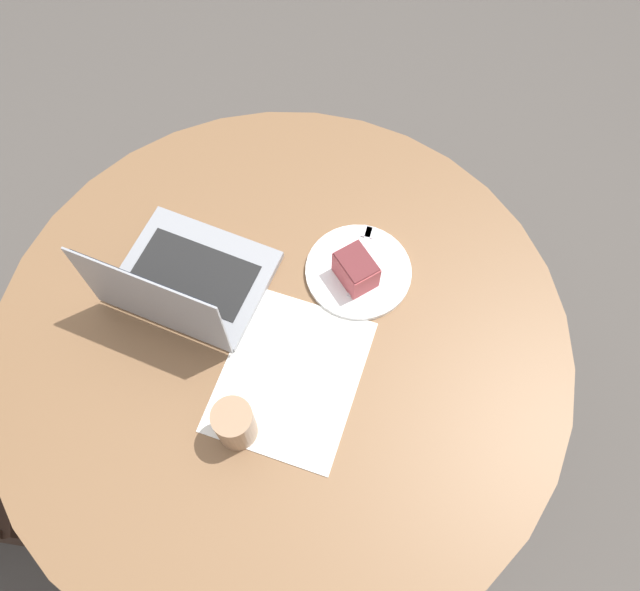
{
  "coord_description": "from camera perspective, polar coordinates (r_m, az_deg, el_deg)",
  "views": [
    {
      "loc": [
        -0.45,
        -0.13,
        1.88
      ],
      "look_at": [
        0.08,
        -0.07,
        0.77
      ],
      "focal_mm": 35.0,
      "sensor_mm": 36.0,
      "label": 1
    }
  ],
  "objects": [
    {
      "name": "ground_plane",
      "position": [
        1.94,
        -2.41,
        -11.8
      ],
      "size": [
        12.0,
        12.0,
        0.0
      ],
      "primitive_type": "plane",
      "color": "#4C4742"
    },
    {
      "name": "dining_table",
      "position": [
        1.36,
        -3.39,
        -5.65
      ],
      "size": [
        1.16,
        1.16,
        0.73
      ],
      "color": "brown",
      "rests_on": "ground_plane"
    },
    {
      "name": "paper_document",
      "position": [
        1.21,
        -2.71,
        -7.33
      ],
      "size": [
        0.36,
        0.32,
        0.0
      ],
      "rotation": [
        0.0,
        0.0,
        -0.21
      ],
      "color": "white",
      "rests_on": "dining_table"
    },
    {
      "name": "plate",
      "position": [
        1.3,
        3.52,
        2.22
      ],
      "size": [
        0.22,
        0.22,
        0.01
      ],
      "color": "white",
      "rests_on": "dining_table"
    },
    {
      "name": "cake_slice",
      "position": [
        1.26,
        3.3,
        2.39
      ],
      "size": [
        0.1,
        0.1,
        0.07
      ],
      "rotation": [
        0.0,
        0.0,
        3.81
      ],
      "color": "#B74C51",
      "rests_on": "plate"
    },
    {
      "name": "fork",
      "position": [
        1.31,
        3.9,
        3.89
      ],
      "size": [
        0.17,
        0.05,
        0.0
      ],
      "rotation": [
        0.0,
        0.0,
        6.13
      ],
      "color": "silver",
      "rests_on": "plate"
    },
    {
      "name": "coffee_glass",
      "position": [
        1.14,
        -7.78,
        -11.56
      ],
      "size": [
        0.07,
        0.07,
        0.11
      ],
      "color": "#997556",
      "rests_on": "dining_table"
    },
    {
      "name": "laptop",
      "position": [
        1.28,
        -12.26,
        1.22
      ],
      "size": [
        0.32,
        0.35,
        0.23
      ],
      "rotation": [
        0.0,
        0.0,
        4.44
      ],
      "color": "gray",
      "rests_on": "dining_table"
    }
  ]
}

